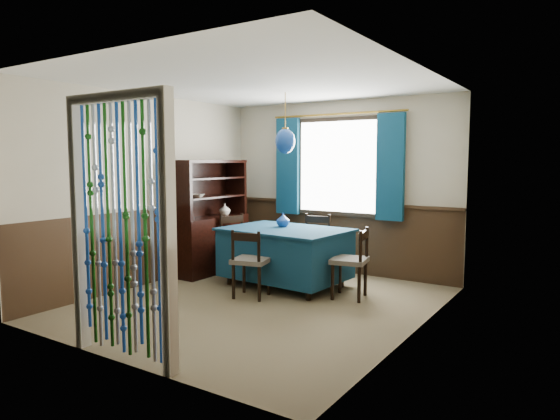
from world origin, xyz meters
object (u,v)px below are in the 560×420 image
Objects in this scene: dining_table at (285,253)px; chair_right at (352,261)px; chair_left at (237,243)px; bowl_shelf at (197,196)px; pendant_lamp at (285,141)px; vase_table at (283,220)px; chair_near at (250,261)px; chair_far at (314,243)px; sideboard at (210,233)px; vase_sideboard at (225,209)px.

chair_right is (0.98, -0.06, 0.01)m from dining_table.
bowl_shelf is (-0.41, -0.36, 0.69)m from chair_left.
vase_table is (-0.12, 0.13, -1.05)m from pendant_lamp.
chair_near is at bearing -89.38° from dining_table.
chair_left is at bearing 23.49° from chair_far.
sideboard is (-1.39, -0.64, 0.11)m from chair_far.
sideboard is 8.59× the size of vase_sideboard.
chair_near is at bearing -40.12° from vase_sideboard.
vase_sideboard reaches higher than chair_near.
dining_table is 1.43m from vase_sideboard.
chair_right is 4.40× the size of vase_sideboard.
chair_near is at bearing -20.53° from bowl_shelf.
sideboard is 8.05× the size of bowl_shelf.
chair_near is 1.21m from chair_right.
chair_far is 0.72m from vase_table.
chair_right is 1.09× the size of pendant_lamp.
dining_table is 0.73m from chair_far.
vase_table reaches higher than chair_right.
pendant_lamp is 4.02× the size of vase_sideboard.
chair_left is (-0.92, -0.61, 0.00)m from chair_far.
pendant_lamp is (0.89, -0.12, 1.42)m from chair_left.
chair_far is at bearing 36.02° from bowl_shelf.
chair_near reaches higher than dining_table.
sideboard reaches higher than dining_table.
chair_near is at bearing -30.63° from sideboard.
chair_left is at bearing 172.04° from pendant_lamp.
dining_table is at bearing -3.36° from sideboard.
vase_table is at bearing -10.66° from vase_sideboard.
vase_table is at bearing 66.08° from chair_far.
dining_table is 0.44m from vase_table.
chair_far is (0.03, 0.73, 0.02)m from dining_table.
sideboard is 2.14× the size of pendant_lamp.
dining_table is 1.45m from pendant_lamp.
bowl_shelf is at bearing -79.10° from sideboard.
vase_sideboard is (-1.26, 1.06, 0.48)m from chair_near.
chair_far is 1.24m from chair_right.
pendant_lamp is at bearing 102.58° from chair_left.
chair_left is 0.53× the size of sideboard.
sideboard reaches higher than bowl_shelf.
chair_far is 1.10m from chair_left.
chair_near is 0.94m from vase_table.
chair_far is at bearing 38.91° from chair_right.
sideboard is (-1.32, 0.80, 0.13)m from chair_near.
vase_sideboard is (-1.30, 0.36, -0.97)m from pendant_lamp.
chair_right is 2.40m from bowl_shelf.
vase_sideboard is at bearing 77.78° from sideboard.
vase_sideboard reaches higher than chair_right.
chair_right is at bearing -3.69° from pendant_lamp.
bowl_shelf is (-1.18, -0.37, 0.31)m from vase_table.
vase_table is (-0.15, -0.60, 0.38)m from chair_far.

